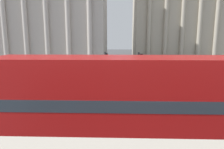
% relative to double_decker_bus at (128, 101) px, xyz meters
% --- Properties ---
extents(double_decker_bus, '(10.85, 2.62, 4.05)m').
position_rel_double_decker_bus_xyz_m(double_decker_bus, '(0.00, 0.00, 0.00)').
color(double_decker_bus, black).
rests_on(double_decker_bus, ground_plane).
extents(plaza_building_left, '(25.82, 13.63, 24.79)m').
position_rel_double_decker_bus_xyz_m(plaza_building_left, '(-15.88, 36.61, 10.11)').
color(plaza_building_left, '#BCB2A8').
rests_on(plaza_building_left, ground_plane).
extents(plaza_building_right, '(28.76, 14.16, 24.07)m').
position_rel_double_decker_bus_xyz_m(plaza_building_right, '(17.71, 45.44, 9.75)').
color(plaza_building_right, '#B2A893').
rests_on(plaza_building_right, ground_plane).
extents(traffic_light_near, '(0.42, 0.24, 3.88)m').
position_rel_double_decker_bus_xyz_m(traffic_light_near, '(1.07, 5.98, 0.25)').
color(traffic_light_near, black).
rests_on(traffic_light_near, ground_plane).
extents(traffic_light_mid, '(0.42, 0.24, 3.41)m').
position_rel_double_decker_bus_xyz_m(traffic_light_mid, '(-1.80, 14.32, -0.03)').
color(traffic_light_mid, black).
rests_on(traffic_light_mid, ground_plane).
extents(car_silver, '(4.20, 1.93, 1.35)m').
position_rel_double_decker_bus_xyz_m(car_silver, '(-2.65, 23.14, -1.58)').
color(car_silver, black).
rests_on(car_silver, ground_plane).
extents(car_white, '(4.20, 1.93, 1.35)m').
position_rel_double_decker_bus_xyz_m(car_white, '(-2.96, 21.20, -1.58)').
color(car_white, black).
rests_on(car_white, ground_plane).
extents(pedestrian_blue, '(0.32, 0.32, 1.73)m').
position_rel_double_decker_bus_xyz_m(pedestrian_blue, '(7.85, 23.53, -1.28)').
color(pedestrian_blue, '#282B33').
rests_on(pedestrian_blue, ground_plane).
extents(pedestrian_red, '(0.32, 0.32, 1.81)m').
position_rel_double_decker_bus_xyz_m(pedestrian_red, '(-2.83, 25.38, -1.23)').
color(pedestrian_red, '#282B33').
rests_on(pedestrian_red, ground_plane).
extents(pedestrian_white, '(0.32, 0.32, 1.69)m').
position_rel_double_decker_bus_xyz_m(pedestrian_white, '(-3.79, 26.51, -1.31)').
color(pedestrian_white, '#282B33').
rests_on(pedestrian_white, ground_plane).
extents(pedestrian_olive, '(0.32, 0.32, 1.78)m').
position_rel_double_decker_bus_xyz_m(pedestrian_olive, '(3.75, 24.16, -1.24)').
color(pedestrian_olive, '#282B33').
rests_on(pedestrian_olive, ground_plane).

